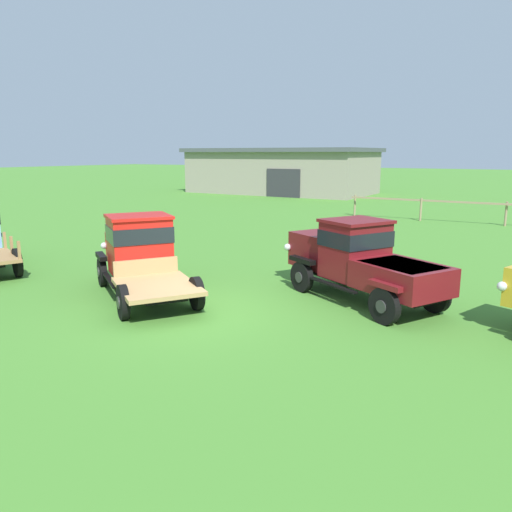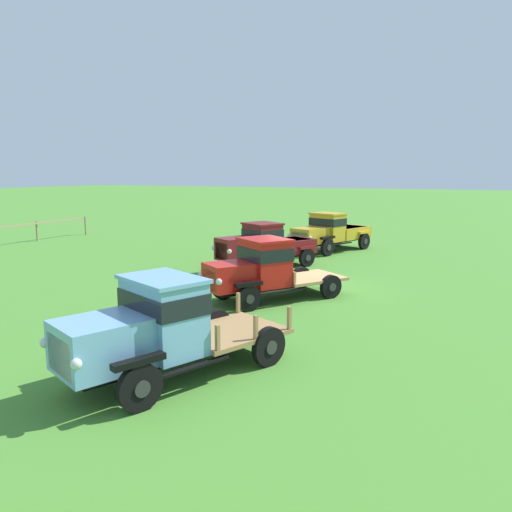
# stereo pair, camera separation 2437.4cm
# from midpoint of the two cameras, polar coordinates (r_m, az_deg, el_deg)

# --- Properties ---
(ground_plane) EXTENTS (240.00, 240.00, 0.00)m
(ground_plane) POSITION_cam_midpoint_polar(r_m,az_deg,el_deg) (9.93, 60.36, -18.13)
(ground_plane) COLOR #47842D
(farm_shed) EXTENTS (17.04, 9.36, 4.16)m
(farm_shed) POSITION_cam_midpoint_polar(r_m,az_deg,el_deg) (42.17, 16.81, 8.64)
(farm_shed) COLOR gray
(farm_shed) RESTS_ON ground
(paddock_fence) EXTENTS (12.16, 0.59, 1.26)m
(paddock_fence) POSITION_cam_midpoint_polar(r_m,az_deg,el_deg) (28.32, 46.69, 1.82)
(paddock_fence) COLOR #997F60
(paddock_fence) RESTS_ON ground
(vintage_truck_second_in_line) EXTENTS (5.04, 4.13, 2.10)m
(vintage_truck_second_in_line) POSITION_cam_midpoint_polar(r_m,az_deg,el_deg) (9.11, 46.19, -10.41)
(vintage_truck_second_in_line) COLOR black
(vintage_truck_second_in_line) RESTS_ON ground
(vintage_truck_midrow_center) EXTENTS (4.96, 3.59, 2.05)m
(vintage_truck_midrow_center) POSITION_cam_midpoint_polar(r_m,az_deg,el_deg) (13.53, 66.00, -7.82)
(vintage_truck_midrow_center) COLOR black
(vintage_truck_midrow_center) RESTS_ON ground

